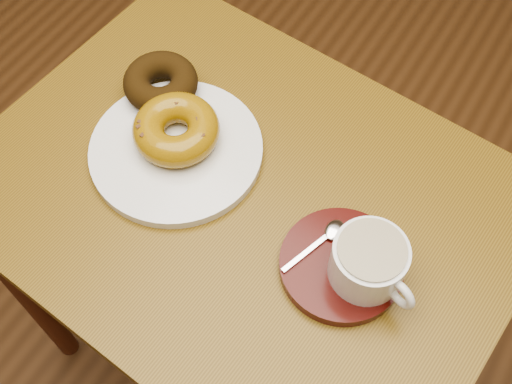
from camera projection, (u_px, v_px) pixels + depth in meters
The scene contains 8 objects.
ground at pixel (159, 288), 1.56m from camera, with size 6.00×6.00×0.00m, color #503119.
cafe_table at pixel (245, 231), 0.98m from camera, with size 0.79×0.62×0.70m.
donut_plate at pixel (176, 150), 0.91m from camera, with size 0.25×0.25×0.02m, color silver.
donut_cinnamon at pixel (161, 82), 0.94m from camera, with size 0.11×0.11×0.04m, color black.
donut_caramel at pixel (176, 129), 0.89m from camera, with size 0.13×0.13×0.05m.
saucer at pixel (341, 265), 0.82m from camera, with size 0.16×0.16×0.02m, color #390A07.
coffee_cup at pixel (369, 262), 0.78m from camera, with size 0.12×0.09×0.07m.
teaspoon at pixel (329, 234), 0.83m from camera, with size 0.04×0.10×0.01m.
Camera 1 is at (0.52, -0.39, 1.46)m, focal length 45.00 mm.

